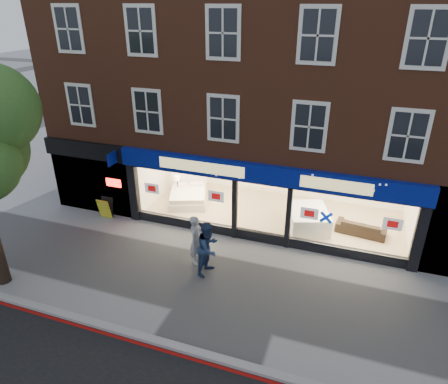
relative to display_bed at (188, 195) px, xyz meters
The scene contains 12 objects.
ground 6.49m from the display_bed, 52.13° to the right, with size 120.00×120.00×0.00m, color gray.
kerb_line 9.13m from the display_bed, 64.17° to the right, with size 60.00×0.10×0.01m, color #8C0A07.
kerb_stone 8.95m from the display_bed, 63.61° to the right, with size 60.00×0.25×0.12m, color gray.
showroom_floor 3.99m from the display_bed, ahead, with size 11.00×4.50×0.10m, color tan.
building 7.62m from the display_bed, 24.72° to the left, with size 19.00×8.26×10.30m.
display_bed is the anchor object (origin of this frame).
bedside_table 0.66m from the display_bed, 161.61° to the left, with size 0.45×0.45×0.55m, color brown.
mattress_stack 5.60m from the display_bed, ahead, with size 2.09×2.34×0.77m.
sofa 7.68m from the display_bed, ahead, with size 1.94×0.76×0.57m, color black.
a_board 3.71m from the display_bed, 139.38° to the right, with size 0.60×0.38×0.92m, color gold.
pedestrian_grey 4.69m from the display_bed, 62.19° to the right, with size 0.68×0.44×1.85m, color #9A9DA1.
pedestrian_blue 5.36m from the display_bed, 58.38° to the right, with size 0.94×0.74×1.94m, color navy.
Camera 1 is at (3.08, -9.96, 8.55)m, focal length 32.00 mm.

